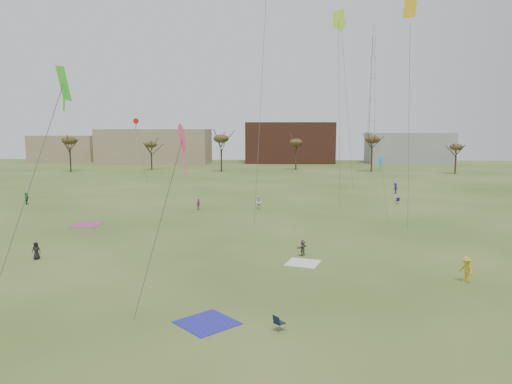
{
  "coord_description": "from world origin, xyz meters",
  "views": [
    {
      "loc": [
        1.89,
        -26.95,
        10.81
      ],
      "look_at": [
        0.0,
        12.0,
        5.5
      ],
      "focal_mm": 33.91,
      "sensor_mm": 36.0,
      "label": 1
    }
  ],
  "objects": [
    {
      "name": "spectator_mid_e",
      "position": [
        -0.74,
        35.57,
        0.91
      ],
      "size": [
        1.03,
        0.89,
        1.82
      ],
      "primitive_type": "imported",
      "rotation": [
        0.0,
        0.0,
        6.03
      ],
      "color": "silver",
      "rests_on": "ground"
    },
    {
      "name": "ground",
      "position": [
        0.0,
        0.0,
        0.0
      ],
      "size": [
        260.0,
        260.0,
        0.0
      ],
      "primitive_type": "plane",
      "color": "#34541A",
      "rests_on": "ground"
    },
    {
      "name": "tree_line",
      "position": [
        -2.85,
        79.12,
        7.09
      ],
      "size": [
        117.44,
        49.32,
        8.91
      ],
      "color": "#3A2B1E",
      "rests_on": "ground"
    },
    {
      "name": "camp_chair_center",
      "position": [
        1.94,
        -2.37,
        0.26
      ],
      "size": [
        0.74,
        0.74,
        0.87
      ],
      "rotation": [
        0.0,
        0.0,
        2.32
      ],
      "color": "#121C33",
      "rests_on": "ground"
    },
    {
      "name": "building_brick",
      "position": [
        5.0,
        120.0,
        6.0
      ],
      "size": [
        26.0,
        16.0,
        12.0
      ],
      "primitive_type": "cube",
      "color": "brown",
      "rests_on": "ground"
    },
    {
      "name": "blanket_cream",
      "position": [
        3.82,
        10.55,
        0.0
      ],
      "size": [
        3.13,
        3.13,
        0.03
      ],
      "primitive_type": "cube",
      "rotation": [
        0.0,
        0.0,
        2.84
      ],
      "color": "white",
      "rests_on": "ground"
    },
    {
      "name": "building_grey",
      "position": [
        40.0,
        118.0,
        4.5
      ],
      "size": [
        24.0,
        12.0,
        9.0
      ],
      "primitive_type": "cube",
      "color": "gray",
      "rests_on": "ground"
    },
    {
      "name": "flyer_mid_a",
      "position": [
        -17.95,
        10.62,
        0.72
      ],
      "size": [
        0.75,
        0.54,
        1.45
      ],
      "primitive_type": "imported",
      "rotation": [
        0.0,
        0.0,
        0.11
      ],
      "color": "black",
      "rests_on": "ground"
    },
    {
      "name": "camp_chair_right",
      "position": [
        18.47,
        40.95,
        0.26
      ],
      "size": [
        0.74,
        0.74,
        0.87
      ],
      "rotation": [
        0.0,
        0.0,
        5.48
      ],
      "color": "#141737",
      "rests_on": "ground"
    },
    {
      "name": "building_tan_west",
      "position": [
        -65.0,
        122.0,
        4.0
      ],
      "size": [
        20.0,
        12.0,
        8.0
      ],
      "primitive_type": "cube",
      "color": "#937F60",
      "rests_on": "ground"
    },
    {
      "name": "flyer_far_c",
      "position": [
        20.68,
        51.55,
        0.88
      ],
      "size": [
        0.91,
        1.26,
        1.76
      ],
      "primitive_type": "imported",
      "rotation": [
        0.0,
        0.0,
        4.96
      ],
      "color": "navy",
      "rests_on": "ground"
    },
    {
      "name": "spectator_mid_d",
      "position": [
        -8.63,
        34.77,
        0.75
      ],
      "size": [
        0.58,
        0.94,
        1.5
      ],
      "primitive_type": "imported",
      "rotation": [
        0.0,
        0.0,
        1.31
      ],
      "color": "#AD48A7",
      "rests_on": "ground"
    },
    {
      "name": "flyer_mid_b",
      "position": [
        14.99,
        6.41,
        0.91
      ],
      "size": [
        1.06,
        1.34,
        1.82
      ],
      "primitive_type": "imported",
      "rotation": [
        0.0,
        0.0,
        5.09
      ],
      "color": "gold",
      "rests_on": "ground"
    },
    {
      "name": "blanket_blue",
      "position": [
        -2.06,
        -1.59,
        0.0
      ],
      "size": [
        4.03,
        4.03,
        0.03
      ],
      "primitive_type": "cube",
      "rotation": [
        0.0,
        0.0,
        2.34
      ],
      "color": "#2626A7",
      "rests_on": "ground"
    },
    {
      "name": "blanket_plum",
      "position": [
        -19.42,
        24.4,
        0.0
      ],
      "size": [
        3.23,
        3.23,
        0.03
      ],
      "primitive_type": "cube",
      "rotation": [
        0.0,
        0.0,
        1.48
      ],
      "color": "#B83881",
      "rests_on": "ground"
    },
    {
      "name": "flyer_far_a",
      "position": [
        -33.39,
        38.14,
        0.84
      ],
      "size": [
        0.91,
        1.63,
        1.67
      ],
      "primitive_type": "imported",
      "rotation": [
        0.0,
        0.0,
        1.85
      ],
      "color": "#277538",
      "rests_on": "ground"
    },
    {
      "name": "kites_aloft",
      "position": [
        2.71,
        31.14,
        22.48
      ],
      "size": [
        71.58,
        60.95,
        27.87
      ],
      "color": "black",
      "rests_on": "ground"
    },
    {
      "name": "spectator_fore_c",
      "position": [
        3.88,
        12.81,
        0.67
      ],
      "size": [
        1.11,
        1.21,
        1.34
      ],
      "primitive_type": "imported",
      "rotation": [
        0.0,
        0.0,
        4.01
      ],
      "color": "brown",
      "rests_on": "ground"
    },
    {
      "name": "building_tan",
      "position": [
        -35.0,
        115.0,
        5.0
      ],
      "size": [
        32.0,
        14.0,
        10.0
      ],
      "primitive_type": "cube",
      "color": "#937F60",
      "rests_on": "ground"
    },
    {
      "name": "radio_tower",
      "position": [
        30.0,
        125.0,
        19.21
      ],
      "size": [
        1.51,
        1.72,
        41.0
      ],
      "color": "#9EA3A8",
      "rests_on": "ground"
    }
  ]
}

